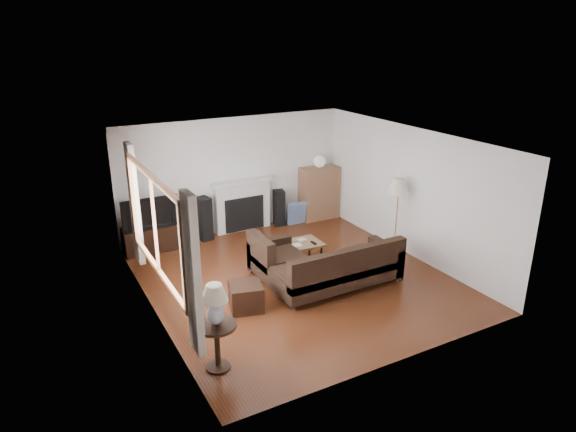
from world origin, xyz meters
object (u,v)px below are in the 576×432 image
bookshelf (319,193)px  sectional_sofa (337,267)px  coffee_table (294,254)px  floor_lamp (396,218)px  side_table (217,346)px  tv_stand (150,239)px

bookshelf → sectional_sofa: bearing=-116.6°
bookshelf → coffee_table: 2.65m
floor_lamp → side_table: bearing=-158.3°
bookshelf → coffee_table: bearing=-131.9°
tv_stand → coffee_table: tv_stand is taller
coffee_table → tv_stand: bearing=140.1°
sectional_sofa → side_table: (-2.62, -1.13, -0.06)m
coffee_table → floor_lamp: size_ratio=0.68×
tv_stand → bookshelf: (3.97, 0.02, 0.36)m
coffee_table → side_table: bearing=-135.6°
bookshelf → coffee_table: size_ratio=1.16×
bookshelf → floor_lamp: (0.20, -2.50, 0.16)m
sectional_sofa → side_table: size_ratio=3.67×
bookshelf → sectional_sofa: bookshelf is taller
sectional_sofa → coffee_table: 1.19m
floor_lamp → side_table: (-4.37, -1.74, -0.44)m
coffee_table → side_table: (-2.42, -2.29, 0.12)m
bookshelf → coffee_table: bookshelf is taller
bookshelf → side_table: 5.96m
tv_stand → sectional_sofa: sectional_sofa is taller
tv_stand → floor_lamp: floor_lamp is taller
floor_lamp → tv_stand: bearing=149.2°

